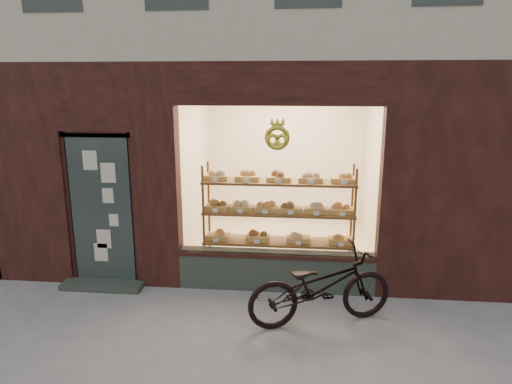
# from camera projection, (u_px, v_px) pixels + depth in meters

# --- Properties ---
(ground) EXTENTS (90.00, 90.00, 0.00)m
(ground) POSITION_uv_depth(u_px,v_px,m) (217.00, 382.00, 4.44)
(ground) COLOR slate
(display_shelf) EXTENTS (2.20, 0.45, 1.70)m
(display_shelf) POSITION_uv_depth(u_px,v_px,m) (278.00, 220.00, 6.65)
(display_shelf) COLOR #573515
(display_shelf) RESTS_ON ground
(bicycle) EXTENTS (1.89, 1.18, 0.94)m
(bicycle) POSITION_uv_depth(u_px,v_px,m) (321.00, 287.00, 5.43)
(bicycle) COLOR black
(bicycle) RESTS_ON ground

